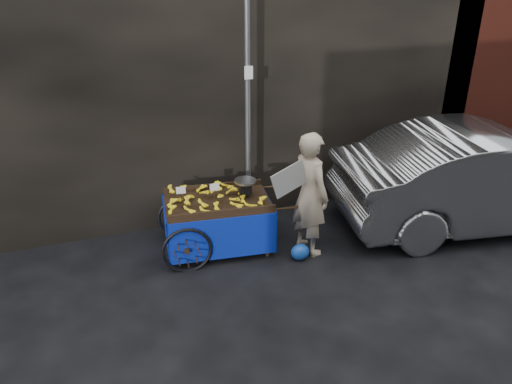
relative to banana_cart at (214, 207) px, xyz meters
name	(u,v)px	position (x,y,z in m)	size (l,w,h in m)	color
ground	(258,269)	(0.40, -0.72, -0.68)	(80.00, 80.00, 0.00)	black
building_wall	(228,49)	(0.79, 1.88, 1.82)	(13.50, 2.00, 5.00)	black
street_pole	(248,100)	(0.70, 0.58, 1.33)	(0.12, 0.10, 4.00)	slate
banana_cart	(214,207)	(0.00, 0.00, 0.00)	(2.12, 1.16, 1.10)	black
vendor	(310,194)	(1.24, -0.48, 0.22)	(0.94, 0.75, 1.79)	#CAB496
plastic_bag	(300,252)	(1.04, -0.68, -0.56)	(0.26, 0.21, 0.24)	blue
parked_car	(489,177)	(4.22, -0.63, 0.10)	(1.66, 4.76, 1.57)	#A8AAAF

